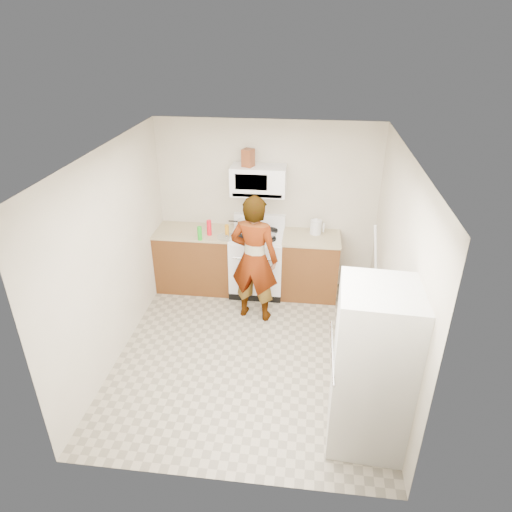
% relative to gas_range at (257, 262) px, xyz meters
% --- Properties ---
extents(floor, '(3.60, 3.60, 0.00)m').
position_rel_gas_range_xyz_m(floor, '(0.10, -1.48, -0.49)').
color(floor, gray).
rests_on(floor, ground).
extents(back_wall, '(3.20, 0.02, 2.50)m').
position_rel_gas_range_xyz_m(back_wall, '(0.10, 0.31, 0.76)').
color(back_wall, beige).
rests_on(back_wall, floor).
extents(right_wall, '(0.02, 3.60, 2.50)m').
position_rel_gas_range_xyz_m(right_wall, '(1.69, -1.48, 0.76)').
color(right_wall, beige).
rests_on(right_wall, floor).
extents(cabinet_left, '(1.12, 0.62, 0.90)m').
position_rel_gas_range_xyz_m(cabinet_left, '(-0.94, 0.01, -0.04)').
color(cabinet_left, brown).
rests_on(cabinet_left, floor).
extents(counter_left, '(1.14, 0.64, 0.03)m').
position_rel_gas_range_xyz_m(counter_left, '(-0.94, 0.01, 0.43)').
color(counter_left, tan).
rests_on(counter_left, cabinet_left).
extents(cabinet_right, '(0.80, 0.62, 0.90)m').
position_rel_gas_range_xyz_m(cabinet_right, '(0.78, 0.01, -0.04)').
color(cabinet_right, brown).
rests_on(cabinet_right, floor).
extents(counter_right, '(0.82, 0.64, 0.03)m').
position_rel_gas_range_xyz_m(counter_right, '(0.78, 0.01, 0.43)').
color(counter_right, tan).
rests_on(counter_right, cabinet_right).
extents(gas_range, '(0.76, 0.65, 1.13)m').
position_rel_gas_range_xyz_m(gas_range, '(0.00, 0.00, 0.00)').
color(gas_range, white).
rests_on(gas_range, floor).
extents(microwave, '(0.76, 0.38, 0.40)m').
position_rel_gas_range_xyz_m(microwave, '(0.00, 0.13, 1.21)').
color(microwave, white).
rests_on(microwave, back_wall).
extents(person, '(0.72, 0.54, 1.77)m').
position_rel_gas_range_xyz_m(person, '(0.04, -0.68, 0.40)').
color(person, tan).
rests_on(person, floor).
extents(fridge, '(0.74, 0.74, 1.70)m').
position_rel_gas_range_xyz_m(fridge, '(1.37, -2.62, 0.36)').
color(fridge, '#B8B8B4').
rests_on(fridge, floor).
extents(kettle, '(0.18, 0.18, 0.20)m').
position_rel_gas_range_xyz_m(kettle, '(0.83, 0.13, 0.55)').
color(kettle, silver).
rests_on(kettle, counter_right).
extents(jug, '(0.18, 0.18, 0.24)m').
position_rel_gas_range_xyz_m(jug, '(-0.14, 0.10, 1.53)').
color(jug, brown).
rests_on(jug, microwave).
extents(saucepan, '(0.25, 0.25, 0.12)m').
position_rel_gas_range_xyz_m(saucepan, '(-0.20, 0.15, 0.53)').
color(saucepan, silver).
rests_on(saucepan, gas_range).
extents(tray, '(0.29, 0.24, 0.05)m').
position_rel_gas_range_xyz_m(tray, '(0.13, -0.06, 0.47)').
color(tray, silver).
rests_on(tray, gas_range).
extents(bottle_spray, '(0.08, 0.08, 0.23)m').
position_rel_gas_range_xyz_m(bottle_spray, '(-0.68, -0.11, 0.56)').
color(bottle_spray, red).
rests_on(bottle_spray, counter_left).
extents(bottle_hot_sauce, '(0.06, 0.06, 0.17)m').
position_rel_gas_range_xyz_m(bottle_hot_sauce, '(-0.42, -0.11, 0.53)').
color(bottle_hot_sauce, orange).
rests_on(bottle_hot_sauce, counter_left).
extents(bottle_green_cap, '(0.08, 0.08, 0.20)m').
position_rel_gas_range_xyz_m(bottle_green_cap, '(-0.78, -0.29, 0.55)').
color(bottle_green_cap, '#1C9C1E').
rests_on(bottle_green_cap, counter_left).
extents(pot_lid, '(0.35, 0.35, 0.01)m').
position_rel_gas_range_xyz_m(pot_lid, '(-0.42, -0.16, 0.46)').
color(pot_lid, white).
rests_on(pot_lid, counter_left).
extents(broom, '(0.24, 0.24, 1.45)m').
position_rel_gas_range_xyz_m(broom, '(1.63, -0.61, 0.25)').
color(broom, silver).
rests_on(broom, floor).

